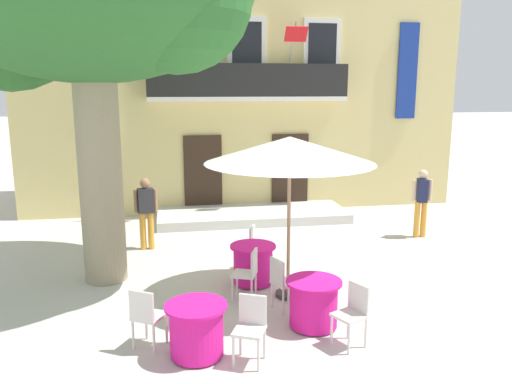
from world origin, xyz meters
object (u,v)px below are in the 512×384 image
object	(u,v)px
cafe_chair_near_tree_0	(353,310)
cafe_chair_front_0	(146,314)
cafe_chair_front_1	(251,324)
cafe_umbrella	(290,151)
cafe_chair_near_tree_1	(282,280)
pedestrian_mid_plaza	(146,210)
cafe_chair_middle_1	(248,271)
cafe_table_near_tree	(314,303)
cafe_table_front	(197,330)
cafe_chair_middle_0	(257,245)
pedestrian_near_entrance	(422,199)
cafe_table_middle	(253,264)

from	to	relation	value
cafe_chair_near_tree_0	cafe_chair_front_0	world-z (taller)	same
cafe_chair_front_1	cafe_umbrella	xyz separation A→B (m)	(1.00, 2.03, 2.08)
cafe_chair_near_tree_1	pedestrian_mid_plaza	world-z (taller)	pedestrian_mid_plaza
cafe_chair_near_tree_1	cafe_chair_middle_1	size ratio (longest dim) A/B	1.00
cafe_chair_front_0	cafe_chair_front_1	bearing A→B (deg)	-21.67
cafe_table_near_tree	cafe_table_front	size ratio (longest dim) A/B	1.00
cafe_chair_middle_0	cafe_table_front	xyz separation A→B (m)	(-1.41, -3.22, -0.14)
cafe_table_near_tree	pedestrian_mid_plaza	xyz separation A→B (m)	(-2.67, 4.42, 0.54)
cafe_chair_middle_0	cafe_table_front	world-z (taller)	cafe_chair_middle_0
cafe_chair_middle_0	cafe_table_front	distance (m)	3.52
cafe_chair_middle_0	cafe_chair_middle_1	world-z (taller)	same
cafe_umbrella	pedestrian_mid_plaza	bearing A→B (deg)	128.55
cafe_chair_middle_0	pedestrian_mid_plaza	size ratio (longest dim) A/B	0.55
cafe_table_near_tree	cafe_chair_front_1	distance (m)	1.39
pedestrian_near_entrance	cafe_chair_middle_1	bearing A→B (deg)	-147.38
cafe_chair_near_tree_0	pedestrian_mid_plaza	world-z (taller)	pedestrian_mid_plaza
cafe_chair_middle_1	pedestrian_near_entrance	distance (m)	5.72
cafe_chair_near_tree_1	cafe_chair_middle_0	bearing A→B (deg)	92.17
cafe_chair_middle_1	cafe_table_front	bearing A→B (deg)	-119.51
cafe_table_near_tree	cafe_chair_middle_1	bearing A→B (deg)	124.93
cafe_chair_front_0	pedestrian_mid_plaza	size ratio (longest dim) A/B	0.55
cafe_chair_middle_1	cafe_umbrella	size ratio (longest dim) A/B	0.31
cafe_chair_middle_1	pedestrian_near_entrance	xyz separation A→B (m)	(4.80, 3.07, 0.43)
pedestrian_mid_plaza	cafe_table_middle	bearing A→B (deg)	-50.80
cafe_umbrella	cafe_table_middle	bearing A→B (deg)	126.13
cafe_chair_middle_1	cafe_umbrella	distance (m)	2.20
cafe_umbrella	cafe_chair_front_0	bearing A→B (deg)	-148.41
cafe_table_middle	cafe_chair_near_tree_1	bearing A→B (deg)	-77.20
cafe_table_middle	pedestrian_mid_plaza	distance (m)	3.28
cafe_chair_near_tree_0	cafe_chair_front_1	size ratio (longest dim) A/B	1.00
cafe_chair_near_tree_0	cafe_table_near_tree	bearing A→B (deg)	121.80
cafe_chair_middle_0	cafe_chair_middle_1	distance (m)	1.51
cafe_chair_middle_1	cafe_table_front	size ratio (longest dim) A/B	1.05
cafe_table_middle	cafe_chair_front_1	size ratio (longest dim) A/B	0.95
pedestrian_mid_plaza	cafe_chair_near_tree_1	bearing A→B (deg)	-58.18
pedestrian_mid_plaza	cafe_chair_front_0	bearing A→B (deg)	-88.08
cafe_table_near_tree	cafe_table_middle	size ratio (longest dim) A/B	1.00
cafe_umbrella	pedestrian_mid_plaza	distance (m)	4.43
cafe_chair_near_tree_0	cafe_chair_front_1	xyz separation A→B (m)	(-1.51, -0.18, 0.00)
cafe_chair_front_0	cafe_umbrella	distance (m)	3.50
cafe_table_front	pedestrian_mid_plaza	bearing A→B (deg)	99.55
cafe_chair_near_tree_1	cafe_chair_near_tree_0	bearing A→B (deg)	-60.53
cafe_table_near_tree	pedestrian_near_entrance	world-z (taller)	pedestrian_near_entrance
cafe_chair_near_tree_1	cafe_chair_front_1	world-z (taller)	same
cafe_chair_front_1	cafe_table_front	bearing A→B (deg)	161.49
cafe_chair_near_tree_0	pedestrian_mid_plaza	distance (m)	5.93
cafe_chair_front_0	cafe_chair_near_tree_1	bearing A→B (deg)	23.23
cafe_table_middle	cafe_table_front	world-z (taller)	same
cafe_table_middle	cafe_chair_near_tree_0	bearing A→B (deg)	-68.17
cafe_chair_near_tree_1	cafe_table_front	world-z (taller)	cafe_chair_near_tree_1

